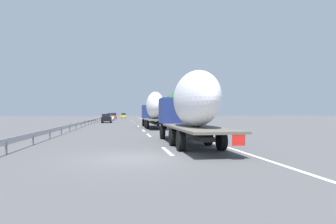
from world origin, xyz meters
The scene contains 20 objects.
ground_plane centered at (40.00, 0.00, 0.00)m, with size 260.00×260.00×0.00m, color #4C4C4F.
lane_stripe_0 centered at (2.00, -1.80, 0.00)m, with size 3.20×0.20×0.01m, color white.
lane_stripe_1 centered at (12.53, -1.80, 0.00)m, with size 3.20×0.20×0.01m, color white.
lane_stripe_2 centered at (19.11, -1.80, 0.00)m, with size 3.20×0.20×0.01m, color white.
lane_stripe_3 centered at (29.70, -1.80, 0.00)m, with size 3.20×0.20×0.01m, color white.
lane_stripe_4 centered at (41.89, -1.80, 0.00)m, with size 3.20×0.20×0.01m, color white.
lane_stripe_5 centered at (42.78, -1.80, 0.00)m, with size 3.20×0.20×0.01m, color white.
lane_stripe_6 centered at (60.53, -1.80, 0.00)m, with size 3.20×0.20×0.01m, color white.
edge_line_right centered at (45.00, -5.50, 0.00)m, with size 110.00×0.20×0.01m, color white.
truck_lead centered at (24.59, -3.60, 2.58)m, with size 13.20×2.55×4.66m.
truck_trailing centered at (4.37, -3.60, 2.47)m, with size 12.52×2.55×4.36m.
car_black_suv centered at (45.00, 3.67, 0.91)m, with size 4.62×1.88×1.77m.
car_red_compact centered at (81.11, 3.42, 0.97)m, with size 4.28×1.80×1.95m.
car_white_van centered at (62.71, 3.66, 0.95)m, with size 4.03×1.82×1.90m.
car_yellow_coupe centered at (93.40, 0.21, 0.94)m, with size 4.54×1.77×1.85m.
road_sign centered at (38.79, -6.70, 2.09)m, with size 0.10×0.90×3.02m.
tree_0 centered at (37.87, -10.35, 3.84)m, with size 3.83×3.83×6.27m.
tree_1 centered at (49.98, -9.59, 3.98)m, with size 3.10×3.10×6.13m.
tree_2 centered at (47.06, -9.94, 4.19)m, with size 3.29×3.29×6.64m.
guardrail_median centered at (43.00, 6.00, 0.58)m, with size 94.00×0.10×0.76m.
Camera 1 is at (-12.44, 0.47, 1.99)m, focal length 30.22 mm.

